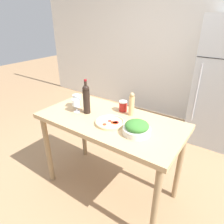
# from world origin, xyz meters

# --- Properties ---
(ground_plane) EXTENTS (14.00, 14.00, 0.00)m
(ground_plane) POSITION_xyz_m (0.00, 0.00, 0.00)
(ground_plane) COLOR #9E7A56
(wall_back) EXTENTS (6.40, 0.06, 2.60)m
(wall_back) POSITION_xyz_m (0.00, 2.16, 1.30)
(wall_back) COLOR silver
(wall_back) RESTS_ON ground_plane
(refrigerator) EXTENTS (0.62, 0.75, 1.80)m
(refrigerator) POSITION_xyz_m (0.68, 1.75, 0.90)
(refrigerator) COLOR #B7BCC1
(refrigerator) RESTS_ON ground_plane
(prep_counter) EXTENTS (1.40, 0.70, 0.88)m
(prep_counter) POSITION_xyz_m (0.00, 0.00, 0.77)
(prep_counter) COLOR tan
(prep_counter) RESTS_ON ground_plane
(wine_bottle) EXTENTS (0.07, 0.07, 0.35)m
(wine_bottle) POSITION_xyz_m (-0.27, -0.02, 1.04)
(wine_bottle) COLOR black
(wine_bottle) RESTS_ON prep_counter
(wine_glass_near) EXTENTS (0.08, 0.08, 0.14)m
(wine_glass_near) POSITION_xyz_m (-0.37, -0.06, 0.98)
(wine_glass_near) COLOR silver
(wine_glass_near) RESTS_ON prep_counter
(wine_glass_far) EXTENTS (0.08, 0.08, 0.14)m
(wine_glass_far) POSITION_xyz_m (-0.45, 0.03, 0.98)
(wine_glass_far) COLOR silver
(wine_glass_far) RESTS_ON prep_counter
(pepper_mill) EXTENTS (0.05, 0.05, 0.23)m
(pepper_mill) POSITION_xyz_m (0.12, 0.19, 0.99)
(pepper_mill) COLOR tan
(pepper_mill) RESTS_ON prep_counter
(salad_bowl) EXTENTS (0.24, 0.24, 0.12)m
(salad_bowl) POSITION_xyz_m (0.33, -0.08, 0.93)
(salad_bowl) COLOR silver
(salad_bowl) RESTS_ON prep_counter
(homemade_pizza) EXTENTS (0.27, 0.27, 0.03)m
(homemade_pizza) POSITION_xyz_m (0.05, -0.07, 0.89)
(homemade_pizza) COLOR #DBC189
(homemade_pizza) RESTS_ON prep_counter
(salt_canister) EXTENTS (0.08, 0.08, 0.11)m
(salt_canister) POSITION_xyz_m (0.01, 0.22, 0.94)
(salt_canister) COLOR #B2231E
(salt_canister) RESTS_ON prep_counter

